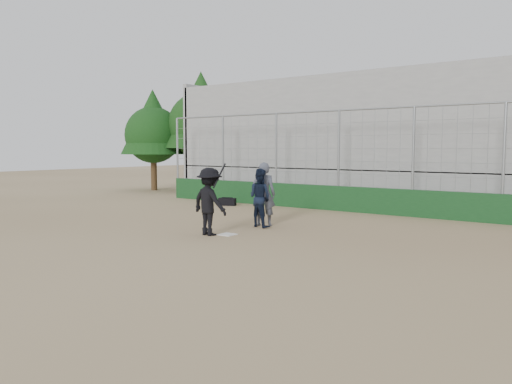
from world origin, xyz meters
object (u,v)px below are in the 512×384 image
Objects in this scene: batter_at_plate at (210,202)px; umpire at (264,197)px; catcher_crouched at (260,207)px; equipment_bag at (227,202)px.

umpire is (0.25, 2.37, -0.05)m from batter_at_plate.
batter_at_plate reaches higher than catcher_crouched.
batter_at_plate is at bearing -54.43° from equipment_bag.
catcher_crouched reaches higher than equipment_bag.
umpire is 5.99m from equipment_bag.
batter_at_plate is 1.12× the size of umpire.
catcher_crouched is 0.42m from umpire.
batter_at_plate reaches higher than umpire.
catcher_crouched is 6.19m from equipment_bag.
equipment_bag is (-4.66, 4.04, -0.46)m from catcher_crouched.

